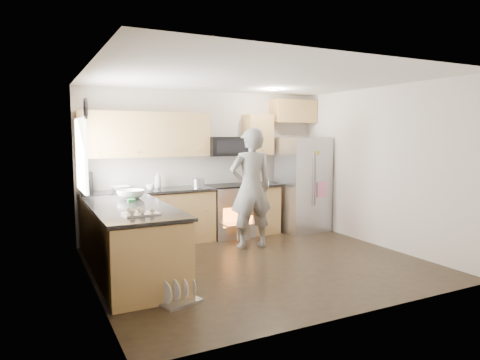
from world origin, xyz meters
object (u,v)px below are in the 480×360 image
refrigerator (303,185)px  dish_rack (178,296)px  person (251,188)px  stove_range (230,199)px

refrigerator → dish_rack: bearing=-148.7°
refrigerator → person: 1.58m
refrigerator → dish_rack: 4.09m
dish_rack → person: bearing=43.2°
refrigerator → person: size_ratio=0.92×
stove_range → refrigerator: 1.46m
refrigerator → person: bearing=-161.0°
stove_range → dish_rack: 3.21m
refrigerator → dish_rack: size_ratio=3.35×
person → stove_range: bearing=-85.5°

